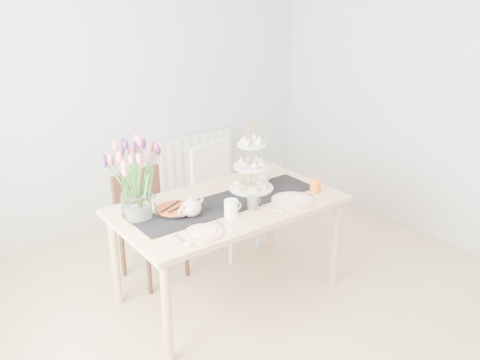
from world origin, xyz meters
TOP-DOWN VIEW (x-y plane):
  - room_shell at (0.00, 0.00)m, footprint 4.50×4.50m
  - radiator at (0.50, 2.19)m, footprint 1.20×0.08m
  - dining_table at (-0.06, 0.59)m, footprint 1.60×0.90m
  - chair_brown at (-0.40, 1.23)m, footprint 0.47×0.47m
  - chair_white at (0.34, 1.26)m, footprint 0.55×0.55m
  - table_runner at (-0.06, 0.59)m, footprint 1.40×0.35m
  - tulip_vase at (-0.68, 0.74)m, footprint 0.64×0.64m
  - cake_stand at (0.22, 0.68)m, footprint 0.33×0.33m
  - teapot at (-0.39, 0.55)m, footprint 0.25×0.22m
  - cream_jug at (0.37, 0.72)m, footprint 0.09×0.09m
  - tart_tin at (-0.44, 0.68)m, footprint 0.28×0.28m
  - mug_grey at (0.02, 0.41)m, footprint 0.08×0.08m
  - mug_white at (-0.16, 0.41)m, footprint 0.09×0.09m
  - mug_orange at (0.59, 0.37)m, footprint 0.12×0.12m
  - plate_left at (-0.46, 0.30)m, footprint 0.25×0.25m
  - plate_right at (0.32, 0.33)m, footprint 0.39×0.39m

SIDE VIEW (x-z plane):
  - radiator at x=0.50m, z-range 0.15..0.75m
  - chair_brown at x=-0.40m, z-range 0.07..0.92m
  - chair_white at x=0.34m, z-range 0.08..1.01m
  - dining_table at x=-0.06m, z-range 0.30..1.05m
  - table_runner at x=-0.06m, z-range 0.75..0.76m
  - plate_left at x=-0.46m, z-range 0.75..0.76m
  - plate_right at x=0.32m, z-range 0.75..0.77m
  - tart_tin at x=-0.44m, z-range 0.75..0.78m
  - cream_jug at x=0.37m, z-range 0.75..0.83m
  - mug_grey at x=0.02m, z-range 0.75..0.84m
  - mug_orange at x=0.59m, z-range 0.75..0.85m
  - mug_white at x=-0.16m, z-range 0.75..0.86m
  - teapot at x=-0.39m, z-range 0.75..0.89m
  - cake_stand at x=0.22m, z-range 0.65..1.14m
  - tulip_vase at x=-0.68m, z-range 0.83..1.37m
  - room_shell at x=0.00m, z-range -0.95..3.55m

